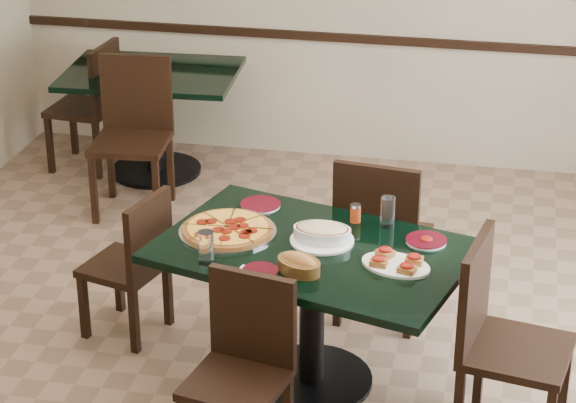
% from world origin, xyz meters
% --- Properties ---
extents(floor, '(5.50, 5.50, 0.00)m').
position_xyz_m(floor, '(0.00, 0.00, 0.00)').
color(floor, '#7E6048').
rests_on(floor, ground).
extents(room_shell, '(5.50, 5.50, 5.50)m').
position_xyz_m(room_shell, '(1.02, 1.73, 1.17)').
color(room_shell, silver).
rests_on(room_shell, floor).
extents(main_table, '(1.62, 1.27, 0.75)m').
position_xyz_m(main_table, '(0.17, -0.19, 0.57)').
color(main_table, black).
rests_on(main_table, floor).
extents(back_table, '(1.22, 0.92, 0.75)m').
position_xyz_m(back_table, '(-1.39, 2.18, 0.52)').
color(back_table, black).
rests_on(back_table, floor).
extents(chair_far, '(0.50, 0.50, 0.97)m').
position_xyz_m(chair_far, '(0.42, 0.45, 0.54)').
color(chair_far, black).
rests_on(chair_far, floor).
extents(chair_near, '(0.48, 0.48, 0.86)m').
position_xyz_m(chair_near, '(-0.02, -0.80, 0.48)').
color(chair_near, black).
rests_on(chair_near, floor).
extents(chair_right, '(0.54, 0.54, 0.98)m').
position_xyz_m(chair_right, '(1.06, -0.45, 0.55)').
color(chair_right, black).
rests_on(chair_right, floor).
extents(chair_left, '(0.47, 0.47, 0.81)m').
position_xyz_m(chair_left, '(-0.81, 0.07, 0.45)').
color(chair_left, black).
rests_on(chair_left, floor).
extents(back_chair_near, '(0.50, 0.50, 1.00)m').
position_xyz_m(back_chair_near, '(-1.34, 1.62, 0.57)').
color(back_chair_near, black).
rests_on(back_chair_near, floor).
extents(back_chair_left, '(0.46, 0.46, 0.91)m').
position_xyz_m(back_chair_left, '(-1.83, 2.19, 0.51)').
color(back_chair_left, black).
rests_on(back_chair_left, floor).
extents(pepperoni_pizza, '(0.47, 0.47, 0.04)m').
position_xyz_m(pepperoni_pizza, '(-0.26, -0.12, 0.77)').
color(pepperoni_pizza, silver).
rests_on(pepperoni_pizza, main_table).
extents(lasagna_casserole, '(0.31, 0.31, 0.09)m').
position_xyz_m(lasagna_casserole, '(0.21, -0.12, 0.80)').
color(lasagna_casserole, white).
rests_on(lasagna_casserole, main_table).
extents(bread_basket, '(0.26, 0.24, 0.09)m').
position_xyz_m(bread_basket, '(0.16, -0.44, 0.79)').
color(bread_basket, brown).
rests_on(bread_basket, main_table).
extents(bruschetta_platter, '(0.38, 0.32, 0.05)m').
position_xyz_m(bruschetta_platter, '(0.58, -0.30, 0.77)').
color(bruschetta_platter, white).
rests_on(bruschetta_platter, main_table).
extents(side_plate_near, '(0.17, 0.17, 0.02)m').
position_xyz_m(side_plate_near, '(-0.01, -0.49, 0.76)').
color(side_plate_near, white).
rests_on(side_plate_near, main_table).
extents(side_plate_far_r, '(0.20, 0.20, 0.03)m').
position_xyz_m(side_plate_far_r, '(0.69, -0.03, 0.76)').
color(side_plate_far_r, white).
rests_on(side_plate_far_r, main_table).
extents(side_plate_far_l, '(0.21, 0.21, 0.02)m').
position_xyz_m(side_plate_far_l, '(-0.17, 0.21, 0.76)').
color(side_plate_far_l, white).
rests_on(side_plate_far_l, main_table).
extents(napkin_setting, '(0.18, 0.18, 0.01)m').
position_xyz_m(napkin_setting, '(-0.05, -0.52, 0.75)').
color(napkin_setting, white).
rests_on(napkin_setting, main_table).
extents(water_glass_a, '(0.07, 0.07, 0.15)m').
position_xyz_m(water_glass_a, '(0.49, 0.11, 0.83)').
color(water_glass_a, white).
rests_on(water_glass_a, main_table).
extents(water_glass_b, '(0.07, 0.07, 0.16)m').
position_xyz_m(water_glass_b, '(-0.28, -0.44, 0.83)').
color(water_glass_b, white).
rests_on(water_glass_b, main_table).
extents(pepper_shaker, '(0.05, 0.05, 0.09)m').
position_xyz_m(pepper_shaker, '(0.33, 0.12, 0.80)').
color(pepper_shaker, '#B53613').
rests_on(pepper_shaker, main_table).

